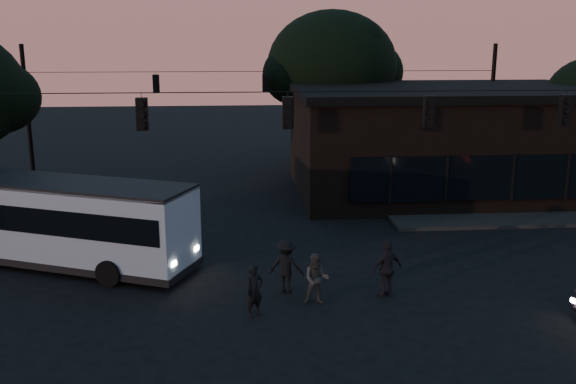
{
  "coord_description": "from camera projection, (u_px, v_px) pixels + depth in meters",
  "views": [
    {
      "loc": [
        -1.57,
        -15.99,
        7.86
      ],
      "look_at": [
        0.0,
        4.0,
        3.0
      ],
      "focal_mm": 40.0,
      "sensor_mm": 36.0,
      "label": 1
    }
  ],
  "objects": [
    {
      "name": "ground",
      "position": [
        299.0,
        333.0,
        17.46
      ],
      "size": [
        120.0,
        120.0,
        0.0
      ],
      "primitive_type": "plane",
      "color": "black",
      "rests_on": "ground"
    },
    {
      "name": "sidewalk_far_right",
      "position": [
        512.0,
        197.0,
        31.92
      ],
      "size": [
        14.0,
        10.0,
        0.15
      ],
      "primitive_type": "cube",
      "color": "black",
      "rests_on": "ground"
    },
    {
      "name": "building",
      "position": [
        444.0,
        140.0,
        32.98
      ],
      "size": [
        15.4,
        10.41,
        5.4
      ],
      "color": "black",
      "rests_on": "ground"
    },
    {
      "name": "tree_behind",
      "position": [
        332.0,
        66.0,
        37.62
      ],
      "size": [
        7.6,
        7.6,
        9.43
      ],
      "color": "black",
      "rests_on": "ground"
    },
    {
      "name": "signal_rig_near",
      "position": [
        288.0,
        148.0,
        20.29
      ],
      "size": [
        26.24,
        0.3,
        7.5
      ],
      "color": "black",
      "rests_on": "ground"
    },
    {
      "name": "signal_rig_far",
      "position": [
        266.0,
        104.0,
        35.85
      ],
      "size": [
        26.24,
        0.3,
        7.5
      ],
      "color": "black",
      "rests_on": "ground"
    },
    {
      "name": "bus",
      "position": [
        47.0,
        217.0,
        22.48
      ],
      "size": [
        10.92,
        6.52,
        3.04
      ],
      "rotation": [
        0.0,
        0.0,
        -0.4
      ],
      "color": "#92A4BA",
      "rests_on": "ground"
    },
    {
      "name": "pedestrian_a",
      "position": [
        254.0,
        291.0,
        18.39
      ],
      "size": [
        0.68,
        0.61,
        1.55
      ],
      "primitive_type": "imported",
      "rotation": [
        0.0,
        0.0,
        0.54
      ],
      "color": "black",
      "rests_on": "ground"
    },
    {
      "name": "pedestrian_b",
      "position": [
        316.0,
        279.0,
        19.22
      ],
      "size": [
        0.83,
        0.68,
        1.58
      ],
      "primitive_type": "imported",
      "rotation": [
        0.0,
        0.0,
        -0.1
      ],
      "color": "#31302D",
      "rests_on": "ground"
    },
    {
      "name": "pedestrian_c",
      "position": [
        387.0,
        269.0,
        19.76
      ],
      "size": [
        1.14,
        0.83,
        1.8
      ],
      "primitive_type": "imported",
      "rotation": [
        0.0,
        0.0,
        3.56
      ],
      "color": "black",
      "rests_on": "ground"
    },
    {
      "name": "pedestrian_d",
      "position": [
        286.0,
        266.0,
        20.11
      ],
      "size": [
        1.26,
        0.97,
        1.72
      ],
      "primitive_type": "imported",
      "rotation": [
        0.0,
        0.0,
        2.81
      ],
      "color": "black",
      "rests_on": "ground"
    }
  ]
}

